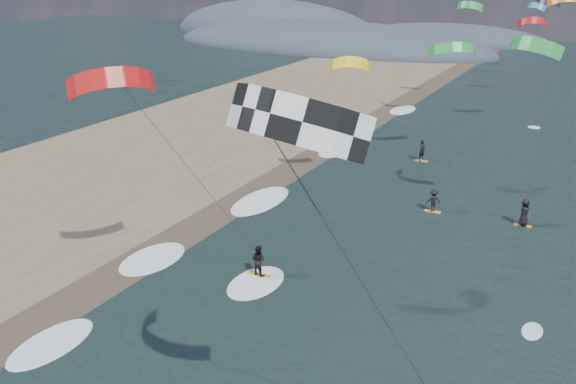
% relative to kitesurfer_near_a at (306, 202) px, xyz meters
% --- Properties ---
extents(wet_sand_strip, '(3.00, 240.00, 0.00)m').
position_rel_kitesurfer_near_a_xyz_m(wet_sand_strip, '(-16.52, 7.37, -10.79)').
color(wet_sand_strip, '#382D23').
rests_on(wet_sand_strip, ground).
extents(coastal_hills, '(80.00, 41.00, 15.00)m').
position_rel_kitesurfer_near_a_xyz_m(coastal_hills, '(-49.37, 105.24, -10.79)').
color(coastal_hills, '#3D4756').
rests_on(coastal_hills, ground).
extents(kitesurfer_near_a, '(7.92, 8.87, 14.37)m').
position_rel_kitesurfer_near_a_xyz_m(kitesurfer_near_a, '(0.00, 0.00, 0.00)').
color(kitesurfer_near_a, gold).
rests_on(kitesurfer_near_a, ground).
extents(kitesurfer_near_b, '(6.97, 9.33, 12.75)m').
position_rel_kitesurfer_near_a_xyz_m(kitesurfer_near_b, '(-11.96, 9.21, -2.59)').
color(kitesurfer_near_b, gold).
rests_on(kitesurfer_near_b, ground).
extents(far_kitesurfers, '(11.09, 11.66, 1.86)m').
position_rel_kitesurfer_near_a_xyz_m(far_kitesurfers, '(-2.35, 29.73, -9.91)').
color(far_kitesurfers, gold).
rests_on(far_kitesurfers, ground).
extents(bg_kite_field, '(14.93, 62.58, 5.96)m').
position_rel_kitesurfer_near_a_xyz_m(bg_kite_field, '(-5.09, 53.09, 0.23)').
color(bg_kite_field, teal).
rests_on(bg_kite_field, ground).
extents(shoreline_surf, '(2.40, 79.40, 0.11)m').
position_rel_kitesurfer_near_a_xyz_m(shoreline_surf, '(-15.32, 12.12, -10.79)').
color(shoreline_surf, white).
rests_on(shoreline_surf, ground).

